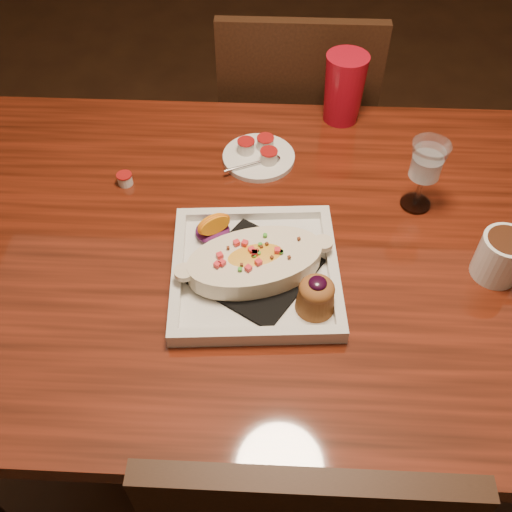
{
  "coord_description": "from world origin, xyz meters",
  "views": [
    {
      "loc": [
        -0.05,
        -0.73,
        1.55
      ],
      "look_at": [
        -0.08,
        -0.06,
        0.77
      ],
      "focal_mm": 40.0,
      "sensor_mm": 36.0,
      "label": 1
    }
  ],
  "objects_px": {
    "chair_far": "(294,139)",
    "red_tumbler": "(344,88)",
    "saucer": "(259,155)",
    "coffee_mug": "(503,256)",
    "plate": "(259,268)",
    "goblet": "(427,164)",
    "table": "(296,274)"
  },
  "relations": [
    {
      "from": "table",
      "to": "saucer",
      "type": "relative_size",
      "value": 9.59
    },
    {
      "from": "table",
      "to": "chair_far",
      "type": "height_order",
      "value": "chair_far"
    },
    {
      "from": "plate",
      "to": "goblet",
      "type": "height_order",
      "value": "goblet"
    },
    {
      "from": "plate",
      "to": "saucer",
      "type": "xyz_separation_m",
      "value": [
        -0.02,
        0.33,
        -0.02
      ]
    },
    {
      "from": "chair_far",
      "to": "coffee_mug",
      "type": "height_order",
      "value": "chair_far"
    },
    {
      "from": "coffee_mug",
      "to": "saucer",
      "type": "distance_m",
      "value": 0.53
    },
    {
      "from": "red_tumbler",
      "to": "coffee_mug",
      "type": "bearing_deg",
      "value": -60.81
    },
    {
      "from": "saucer",
      "to": "chair_far",
      "type": "bearing_deg",
      "value": 77.41
    },
    {
      "from": "plate",
      "to": "red_tumbler",
      "type": "relative_size",
      "value": 1.99
    },
    {
      "from": "chair_far",
      "to": "red_tumbler",
      "type": "bearing_deg",
      "value": 113.13
    },
    {
      "from": "chair_far",
      "to": "plate",
      "type": "xyz_separation_m",
      "value": [
        -0.07,
        -0.72,
        0.27
      ]
    },
    {
      "from": "chair_far",
      "to": "red_tumbler",
      "type": "relative_size",
      "value": 5.86
    },
    {
      "from": "table",
      "to": "coffee_mug",
      "type": "bearing_deg",
      "value": -9.43
    },
    {
      "from": "plate",
      "to": "coffee_mug",
      "type": "distance_m",
      "value": 0.43
    },
    {
      "from": "chair_far",
      "to": "red_tumbler",
      "type": "height_order",
      "value": "chair_far"
    },
    {
      "from": "table",
      "to": "plate",
      "type": "distance_m",
      "value": 0.17
    },
    {
      "from": "chair_far",
      "to": "plate",
      "type": "distance_m",
      "value": 0.77
    },
    {
      "from": "chair_far",
      "to": "saucer",
      "type": "height_order",
      "value": "chair_far"
    },
    {
      "from": "chair_far",
      "to": "plate",
      "type": "relative_size",
      "value": 2.95
    },
    {
      "from": "chair_far",
      "to": "goblet",
      "type": "height_order",
      "value": "chair_far"
    },
    {
      "from": "plate",
      "to": "coffee_mug",
      "type": "relative_size",
      "value": 2.7
    },
    {
      "from": "table",
      "to": "goblet",
      "type": "xyz_separation_m",
      "value": [
        0.23,
        0.11,
        0.2
      ]
    },
    {
      "from": "saucer",
      "to": "red_tumbler",
      "type": "bearing_deg",
      "value": 40.88
    },
    {
      "from": "chair_far",
      "to": "red_tumbler",
      "type": "distance_m",
      "value": 0.41
    },
    {
      "from": "table",
      "to": "saucer",
      "type": "height_order",
      "value": "saucer"
    },
    {
      "from": "table",
      "to": "goblet",
      "type": "height_order",
      "value": "goblet"
    },
    {
      "from": "red_tumbler",
      "to": "goblet",
      "type": "bearing_deg",
      "value": -64.56
    },
    {
      "from": "chair_far",
      "to": "plate",
      "type": "height_order",
      "value": "chair_far"
    },
    {
      "from": "table",
      "to": "red_tumbler",
      "type": "relative_size",
      "value": 9.45
    },
    {
      "from": "table",
      "to": "coffee_mug",
      "type": "xyz_separation_m",
      "value": [
        0.35,
        -0.06,
        0.14
      ]
    },
    {
      "from": "coffee_mug",
      "to": "plate",
      "type": "bearing_deg",
      "value": -158.31
    },
    {
      "from": "goblet",
      "to": "saucer",
      "type": "relative_size",
      "value": 0.97
    }
  ]
}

